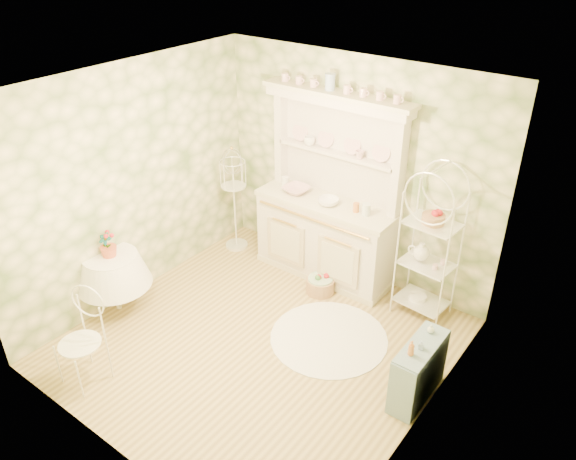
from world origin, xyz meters
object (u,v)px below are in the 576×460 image
Objects in this scene: floor_basket at (320,285)px; bakers_rack at (429,246)px; side_shelf at (418,372)px; cafe_chair at (79,342)px; round_table at (115,282)px; birdcage_stand at (235,203)px; kitchen_dresser at (327,191)px.

bakers_rack is at bearing 18.19° from floor_basket.
cafe_chair reaches higher than side_shelf.
cafe_chair is at bearing -120.59° from bakers_rack.
cafe_chair is at bearing -53.60° from round_table.
bakers_rack reaches higher than birdcage_stand.
round_table is at bearing -125.95° from kitchen_dresser.
round_table is at bearing 107.76° from cafe_chair.
bakers_rack is 1.43m from floor_basket.
kitchen_dresser reaches higher than birdcage_stand.
bakers_rack reaches higher than cafe_chair.
kitchen_dresser is 1.40m from birdcage_stand.
kitchen_dresser is at bearing 8.09° from birdcage_stand.
floor_basket is (1.01, 2.58, -0.38)m from cafe_chair.
side_shelf is 3.18m from cafe_chair.
kitchen_dresser is 3.18× the size of round_table.
side_shelf is 1.86m from floor_basket.
side_shelf reaches higher than floor_basket.
cafe_chair is 0.71× the size of birdcage_stand.
birdcage_stand is (-2.64, -0.18, -0.21)m from bakers_rack.
birdcage_stand is 4.49× the size of floor_basket.
side_shelf is 3.44m from round_table.
round_table is 1.89m from birdcage_stand.
bakers_rack is at bearing -0.20° from kitchen_dresser.
round_table is at bearing -163.97° from side_shelf.
kitchen_dresser is 2.42× the size of cafe_chair.
bakers_rack is at bearing 3.93° from birdcage_stand.
round_table is at bearing -135.29° from floor_basket.
birdcage_stand is (0.17, 1.86, 0.31)m from round_table.
cafe_chair is at bearing -144.69° from side_shelf.
birdcage_stand is at bearing 84.69° from round_table.
cafe_chair is (0.67, -0.91, 0.11)m from round_table.
birdcage_stand is (-3.16, 1.03, 0.38)m from side_shelf.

